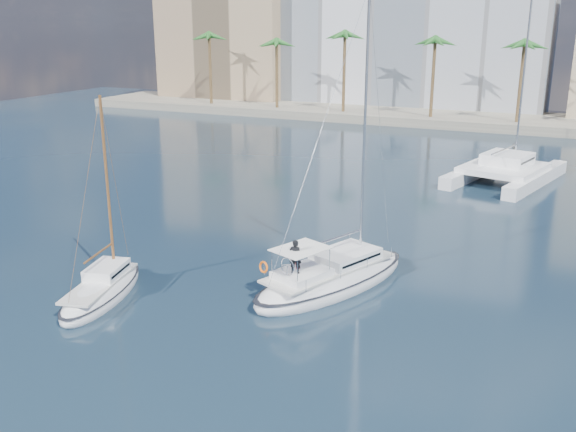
% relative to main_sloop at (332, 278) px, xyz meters
% --- Properties ---
extents(ground, '(160.00, 160.00, 0.00)m').
position_rel_main_sloop_xyz_m(ground, '(-2.61, 0.29, -0.51)').
color(ground, black).
rests_on(ground, ground).
extents(quay, '(120.00, 14.00, 1.20)m').
position_rel_main_sloop_xyz_m(quay, '(-2.61, 61.29, 0.09)').
color(quay, gray).
rests_on(quay, ground).
extents(building_modern, '(42.00, 16.00, 28.00)m').
position_rel_main_sloop_xyz_m(building_modern, '(-14.61, 73.29, 13.49)').
color(building_modern, white).
rests_on(building_modern, ground).
extents(building_tan_left, '(22.00, 14.00, 22.00)m').
position_rel_main_sloop_xyz_m(building_tan_left, '(-44.61, 69.29, 10.49)').
color(building_tan_left, tan).
rests_on(building_tan_left, ground).
extents(palm_left, '(3.60, 3.60, 12.30)m').
position_rel_main_sloop_xyz_m(palm_left, '(-36.61, 57.29, 9.77)').
color(palm_left, brown).
rests_on(palm_left, ground).
extents(palm_centre, '(3.60, 3.60, 12.30)m').
position_rel_main_sloop_xyz_m(palm_centre, '(-2.61, 57.29, 9.77)').
color(palm_centre, brown).
rests_on(palm_centre, ground).
extents(main_sloop, '(7.32, 11.43, 16.22)m').
position_rel_main_sloop_xyz_m(main_sloop, '(0.00, 0.00, 0.00)').
color(main_sloop, white).
rests_on(main_sloop, ground).
extents(small_sloop, '(4.05, 7.92, 10.88)m').
position_rel_main_sloop_xyz_m(small_sloop, '(-10.34, -6.25, -0.11)').
color(small_sloop, white).
rests_on(small_sloop, ground).
extents(catamaran, '(9.68, 14.51, 19.22)m').
position_rel_main_sloop_xyz_m(catamaran, '(5.64, 28.63, 0.66)').
color(catamaran, white).
rests_on(catamaran, ground).
extents(seagull, '(0.93, 0.40, 0.17)m').
position_rel_main_sloop_xyz_m(seagull, '(-3.00, 1.07, -0.16)').
color(seagull, silver).
rests_on(seagull, ground).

